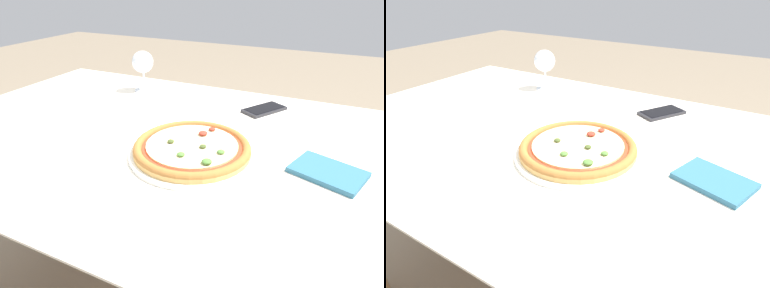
# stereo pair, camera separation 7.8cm
# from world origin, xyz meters

# --- Properties ---
(dining_table) EXTENTS (1.33, 0.92, 0.71)m
(dining_table) POSITION_xyz_m (0.00, 0.00, 0.63)
(dining_table) COLOR #997047
(dining_table) RESTS_ON ground_plane
(pizza_plate) EXTENTS (0.31, 0.31, 0.04)m
(pizza_plate) POSITION_xyz_m (0.17, -0.07, 0.73)
(pizza_plate) COLOR white
(pizza_plate) RESTS_ON dining_table
(fork) EXTENTS (0.04, 0.17, 0.00)m
(fork) POSITION_xyz_m (-0.36, -0.21, 0.72)
(fork) COLOR silver
(fork) RESTS_ON dining_table
(wine_glass_far_left) EXTENTS (0.08, 0.08, 0.15)m
(wine_glass_far_left) POSITION_xyz_m (-0.21, 0.31, 0.82)
(wine_glass_far_left) COLOR silver
(wine_glass_far_left) RESTS_ON dining_table
(cell_phone) EXTENTS (0.13, 0.16, 0.01)m
(cell_phone) POSITION_xyz_m (0.26, 0.29, 0.72)
(cell_phone) COLOR #232328
(cell_phone) RESTS_ON dining_table
(napkin_folded) EXTENTS (0.18, 0.15, 0.01)m
(napkin_folded) POSITION_xyz_m (0.48, -0.02, 0.72)
(napkin_folded) COLOR #2D607A
(napkin_folded) RESTS_ON dining_table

